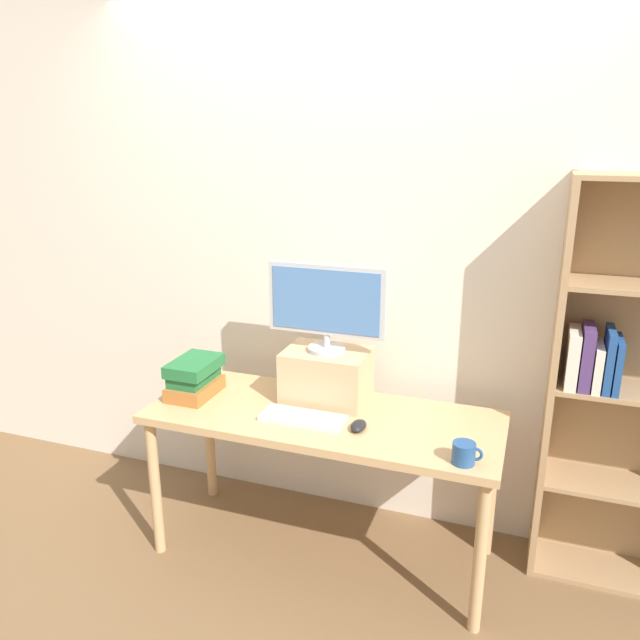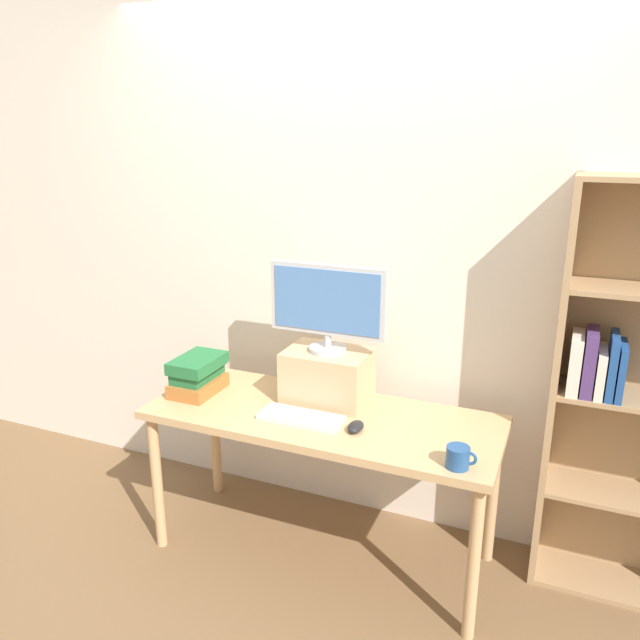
{
  "view_description": "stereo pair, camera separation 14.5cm",
  "coord_description": "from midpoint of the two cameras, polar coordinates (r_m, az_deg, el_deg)",
  "views": [
    {
      "loc": [
        0.83,
        -2.36,
        1.93
      ],
      "look_at": [
        -0.04,
        0.06,
        1.13
      ],
      "focal_mm": 35.0,
      "sensor_mm": 36.0,
      "label": 1
    },
    {
      "loc": [
        0.96,
        -2.31,
        1.93
      ],
      "look_at": [
        -0.04,
        0.06,
        1.13
      ],
      "focal_mm": 35.0,
      "sensor_mm": 36.0,
      "label": 2
    }
  ],
  "objects": [
    {
      "name": "back_wall",
      "position": [
        3.0,
        1.86,
        5.24
      ],
      "size": [
        7.0,
        0.08,
        2.6
      ],
      "color": "beige",
      "rests_on": "ground_plane"
    },
    {
      "name": "ground_plane",
      "position": [
        3.16,
        -1.14,
        -20.35
      ],
      "size": [
        12.0,
        12.0,
        0.0
      ],
      "primitive_type": "plane",
      "color": "brown"
    },
    {
      "name": "coffee_mug",
      "position": [
        2.43,
        11.37,
        -11.87
      ],
      "size": [
        0.12,
        0.09,
        0.08
      ],
      "color": "#234C84",
      "rests_on": "desk"
    },
    {
      "name": "desk",
      "position": [
        2.81,
        -1.22,
        -10.0
      ],
      "size": [
        1.56,
        0.61,
        0.72
      ],
      "color": "tan",
      "rests_on": "ground_plane"
    },
    {
      "name": "keyboard",
      "position": [
        2.71,
        -3.12,
        -8.94
      ],
      "size": [
        0.36,
        0.14,
        0.02
      ],
      "color": "silver",
      "rests_on": "desk"
    },
    {
      "name": "computer_monitor",
      "position": [
        2.75,
        -0.9,
        1.45
      ],
      "size": [
        0.54,
        0.17,
        0.4
      ],
      "color": "#B7B7BA",
      "rests_on": "riser_box"
    },
    {
      "name": "riser_box",
      "position": [
        2.86,
        -0.86,
        -5.1
      ],
      "size": [
        0.38,
        0.27,
        0.24
      ],
      "color": "tan",
      "rests_on": "desk"
    },
    {
      "name": "computer_mouse",
      "position": [
        2.63,
        1.95,
        -9.65
      ],
      "size": [
        0.06,
        0.1,
        0.04
      ],
      "color": "black",
      "rests_on": "desk"
    },
    {
      "name": "book_stack",
      "position": [
        3.0,
        -12.76,
        -5.15
      ],
      "size": [
        0.18,
        0.28,
        0.17
      ],
      "color": "#AD662D",
      "rests_on": "desk"
    }
  ]
}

